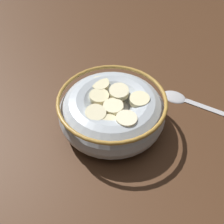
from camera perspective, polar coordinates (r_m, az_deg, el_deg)
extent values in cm
cube|color=#472B19|center=(46.52, 0.00, -3.37)|extent=(125.10, 125.10, 2.00)
cylinder|color=#B2BCC6|center=(45.53, 0.00, -2.32)|extent=(9.28, 9.28, 0.60)
torus|color=#B2BCC6|center=(43.53, 0.00, -0.01)|extent=(16.88, 16.88, 5.99)
torus|color=#B28438|center=(41.60, 0.00, 2.53)|extent=(16.97, 16.97, 0.60)
cylinder|color=white|center=(43.06, 0.00, 0.58)|extent=(13.28, 13.28, 0.40)
cube|color=#AD7F42|center=(40.87, -4.63, -1.31)|extent=(2.44, 2.47, 0.97)
cube|color=#B78947|center=(45.41, -1.05, 4.80)|extent=(2.36, 2.41, 1.02)
cube|color=#AD7F42|center=(43.63, -4.63, 2.55)|extent=(2.43, 2.44, 0.89)
cube|color=tan|center=(44.06, 1.23, 3.13)|extent=(2.42, 2.48, 1.09)
cube|color=tan|center=(41.11, 1.80, -0.79)|extent=(2.70, 2.70, 1.10)
cube|color=#B78947|center=(41.46, 5.88, -1.00)|extent=(2.66, 2.64, 1.03)
cube|color=tan|center=(45.38, 1.49, 4.57)|extent=(2.56, 2.56, 0.87)
cube|color=#B78947|center=(45.82, -4.48, 5.16)|extent=(2.54, 2.54, 0.88)
cube|color=tan|center=(44.83, 3.67, 4.17)|extent=(2.28, 2.32, 0.98)
cube|color=tan|center=(39.92, 2.05, -3.05)|extent=(2.44, 2.46, 0.91)
cube|color=tan|center=(42.57, -5.94, 0.98)|extent=(2.56, 2.53, 1.00)
cube|color=tan|center=(42.76, -0.61, 1.35)|extent=(1.92, 1.91, 0.86)
cube|color=#B78947|center=(39.29, -1.78, -4.05)|extent=(2.17, 2.15, 0.91)
cube|color=#AD7F42|center=(42.22, -3.21, 0.45)|extent=(2.20, 2.17, 0.91)
cube|color=tan|center=(39.85, 4.79, -3.14)|extent=(2.56, 2.56, 0.84)
cylinder|color=beige|center=(42.87, -2.69, 3.14)|extent=(3.55, 3.55, 1.22)
cylinder|color=beige|center=(41.93, 5.77, 2.47)|extent=(3.26, 3.25, 1.27)
cylinder|color=#F4EABC|center=(39.85, -3.44, -0.41)|extent=(4.29, 4.31, 1.48)
cylinder|color=beige|center=(44.76, -2.53, 5.74)|extent=(4.33, 4.38, 1.29)
cylinder|color=beige|center=(38.94, -0.70, -2.58)|extent=(3.61, 3.56, 1.32)
cylinder|color=#F4EABC|center=(42.81, 1.48, 4.20)|extent=(4.25, 4.29, 1.54)
cylinder|color=#F9EFC6|center=(38.91, 3.03, -1.62)|extent=(4.35, 4.34, 1.08)
cylinder|color=#F4EABC|center=(41.04, 0.04, 0.97)|extent=(4.18, 4.18, 1.01)
ellipsoid|color=#B7B7BC|center=(51.28, 12.88, 3.36)|extent=(5.38, 5.19, 0.80)
cube|color=#B7B7BC|center=(50.80, 20.84, 0.11)|extent=(9.17, 7.64, 0.36)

